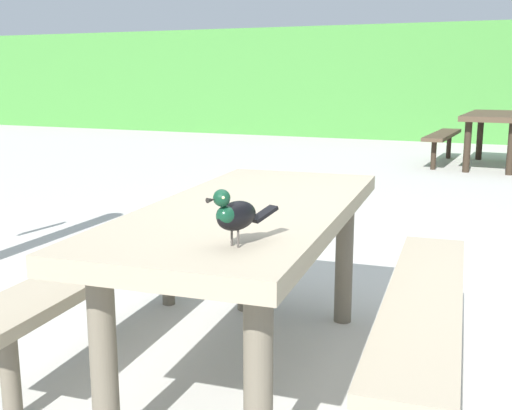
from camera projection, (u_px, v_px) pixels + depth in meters
ground_plane at (328, 363)px, 2.77m from camera, size 60.00×60.00×0.00m
hedge_wall at (487, 83)px, 12.02m from camera, size 28.00×1.39×2.21m
picnic_table_foreground at (250, 248)px, 2.57m from camera, size 1.81×1.86×0.74m
bird_grackle at (234, 214)px, 1.88m from camera, size 0.14×0.28×0.18m
picnic_table_mid_left at (495, 127)px, 8.63m from camera, size 1.76×1.83×0.74m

